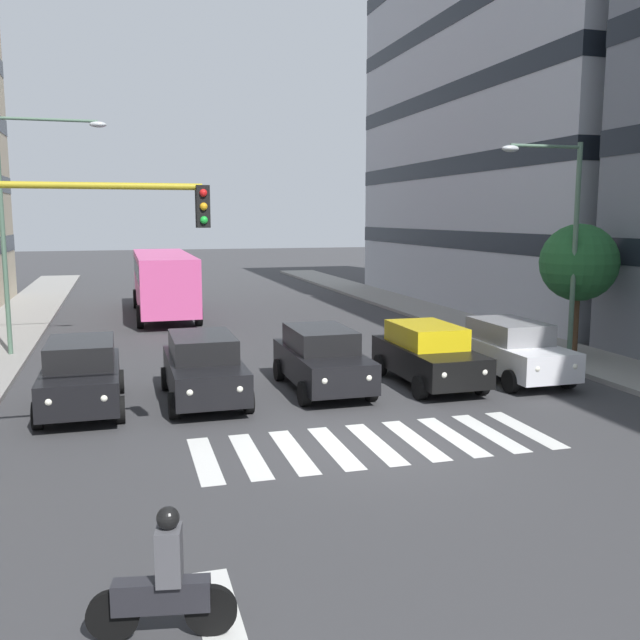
# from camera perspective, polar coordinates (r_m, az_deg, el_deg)

# --- Properties ---
(ground_plane) EXTENTS (180.00, 180.00, 0.00)m
(ground_plane) POSITION_cam_1_polar(r_m,az_deg,el_deg) (15.00, 4.56, -10.08)
(ground_plane) COLOR #38383A
(building_left_block_0) EXTENTS (10.43, 22.65, 21.76)m
(building_left_block_0) POSITION_cam_1_polar(r_m,az_deg,el_deg) (40.16, 16.94, 16.89)
(building_left_block_0) COLOR #ADB2BC
(building_left_block_0) RESTS_ON ground_plane
(crosswalk_markings) EXTENTS (7.65, 2.80, 0.01)m
(crosswalk_markings) POSITION_cam_1_polar(r_m,az_deg,el_deg) (15.00, 4.56, -10.07)
(crosswalk_markings) COLOR silver
(crosswalk_markings) RESTS_ON ground_plane
(lane_arrow_1) EXTENTS (0.50, 2.20, 0.01)m
(lane_arrow_1) POSITION_cam_1_polar(r_m,az_deg,el_deg) (9.19, -8.27, -22.86)
(lane_arrow_1) COLOR silver
(lane_arrow_1) RESTS_ON ground_plane
(car_0) EXTENTS (2.02, 4.44, 1.72)m
(car_0) POSITION_cam_1_polar(r_m,az_deg,el_deg) (21.30, 15.41, -2.33)
(car_0) COLOR silver
(car_0) RESTS_ON ground_plane
(car_1) EXTENTS (2.02, 4.44, 1.72)m
(car_1) POSITION_cam_1_polar(r_m,az_deg,el_deg) (20.08, 8.82, -2.77)
(car_1) COLOR black
(car_1) RESTS_ON ground_plane
(car_2) EXTENTS (2.02, 4.44, 1.72)m
(car_2) POSITION_cam_1_polar(r_m,az_deg,el_deg) (19.22, 0.14, -3.17)
(car_2) COLOR black
(car_2) RESTS_ON ground_plane
(car_3) EXTENTS (2.02, 4.44, 1.72)m
(car_3) POSITION_cam_1_polar(r_m,az_deg,el_deg) (18.37, -9.53, -3.84)
(car_3) COLOR black
(car_3) RESTS_ON ground_plane
(car_4) EXTENTS (2.02, 4.44, 1.72)m
(car_4) POSITION_cam_1_polar(r_m,az_deg,el_deg) (18.30, -18.99, -4.24)
(car_4) COLOR black
(car_4) RESTS_ON ground_plane
(bus_behind_traffic) EXTENTS (2.78, 10.50, 3.00)m
(bus_behind_traffic) POSITION_cam_1_polar(r_m,az_deg,el_deg) (34.39, -12.73, 3.43)
(bus_behind_traffic) COLOR #DB5193
(bus_behind_traffic) RESTS_ON ground_plane
(motorcycle_with_rider) EXTENTS (1.69, 0.44, 1.57)m
(motorcycle_with_rider) POSITION_cam_1_polar(r_m,az_deg,el_deg) (8.59, -12.66, -20.43)
(motorcycle_with_rider) COLOR black
(motorcycle_with_rider) RESTS_ON ground_plane
(traffic_light_gantry) EXTENTS (4.39, 0.36, 5.50)m
(traffic_light_gantry) POSITION_cam_1_polar(r_m,az_deg,el_deg) (12.94, -22.45, 3.11)
(traffic_light_gantry) COLOR #AD991E
(traffic_light_gantry) RESTS_ON ground_plane
(street_lamp_left) EXTENTS (2.79, 0.28, 6.88)m
(street_lamp_left) POSITION_cam_1_polar(r_m,az_deg,el_deg) (23.12, 19.34, 7.02)
(street_lamp_left) COLOR #4C6B56
(street_lamp_left) RESTS_ON sidewalk_left
(street_lamp_right) EXTENTS (3.53, 0.28, 7.93)m
(street_lamp_right) POSITION_cam_1_polar(r_m,az_deg,el_deg) (25.38, -23.43, 8.34)
(street_lamp_right) COLOR #4C6B56
(street_lamp_right) RESTS_ON sidewalk_right
(street_tree_1) EXTENTS (2.56, 2.56, 4.39)m
(street_tree_1) POSITION_cam_1_polar(r_m,az_deg,el_deg) (24.58, 20.48, 4.42)
(street_tree_1) COLOR #513823
(street_tree_1) RESTS_ON sidewalk_left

